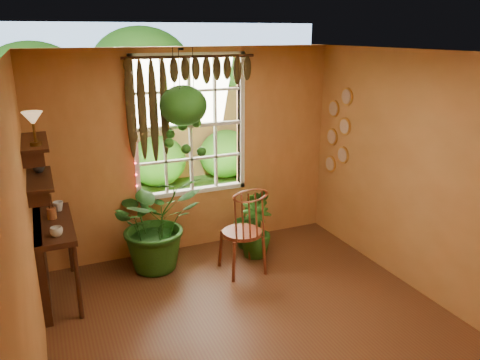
# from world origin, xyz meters

# --- Properties ---
(floor) EXTENTS (4.50, 4.50, 0.00)m
(floor) POSITION_xyz_m (0.00, 0.00, 0.00)
(floor) COLOR #522E17
(floor) RESTS_ON ground
(ceiling) EXTENTS (4.50, 4.50, 0.00)m
(ceiling) POSITION_xyz_m (0.00, 0.00, 2.70)
(ceiling) COLOR white
(ceiling) RESTS_ON wall_back
(wall_back) EXTENTS (4.00, 0.00, 4.00)m
(wall_back) POSITION_xyz_m (0.00, 2.25, 1.35)
(wall_back) COLOR #C28142
(wall_back) RESTS_ON floor
(wall_left) EXTENTS (0.00, 4.50, 4.50)m
(wall_left) POSITION_xyz_m (-2.00, 0.00, 1.35)
(wall_left) COLOR #C28142
(wall_left) RESTS_ON floor
(wall_right) EXTENTS (0.00, 4.50, 4.50)m
(wall_right) POSITION_xyz_m (2.00, 0.00, 1.35)
(wall_right) COLOR #C28142
(wall_right) RESTS_ON floor
(window) EXTENTS (1.52, 0.10, 1.86)m
(window) POSITION_xyz_m (0.00, 2.28, 1.70)
(window) COLOR white
(window) RESTS_ON wall_back
(valance_vine) EXTENTS (1.70, 0.12, 1.10)m
(valance_vine) POSITION_xyz_m (-0.08, 2.16, 2.28)
(valance_vine) COLOR #351A0E
(valance_vine) RESTS_ON window
(string_lights) EXTENTS (0.03, 0.03, 1.54)m
(string_lights) POSITION_xyz_m (-0.76, 2.19, 1.75)
(string_lights) COLOR #FF2633
(string_lights) RESTS_ON window
(wall_plates) EXTENTS (0.04, 0.32, 1.10)m
(wall_plates) POSITION_xyz_m (1.98, 1.79, 1.55)
(wall_plates) COLOR beige
(wall_plates) RESTS_ON wall_right
(counter_ledge) EXTENTS (0.40, 1.20, 0.90)m
(counter_ledge) POSITION_xyz_m (-1.91, 1.60, 0.55)
(counter_ledge) COLOR #351A0E
(counter_ledge) RESTS_ON floor
(shelf_lower) EXTENTS (0.25, 0.90, 0.04)m
(shelf_lower) POSITION_xyz_m (-1.88, 1.60, 1.40)
(shelf_lower) COLOR #351A0E
(shelf_lower) RESTS_ON wall_left
(shelf_upper) EXTENTS (0.25, 0.90, 0.04)m
(shelf_upper) POSITION_xyz_m (-1.88, 1.60, 1.80)
(shelf_upper) COLOR #351A0E
(shelf_upper) RESTS_ON wall_left
(backyard) EXTENTS (14.00, 10.00, 12.00)m
(backyard) POSITION_xyz_m (0.24, 6.87, 1.28)
(backyard) COLOR #235518
(backyard) RESTS_ON ground
(windsor_chair) EXTENTS (0.50, 0.53, 1.31)m
(windsor_chair) POSITION_xyz_m (0.32, 1.29, 0.38)
(windsor_chair) COLOR maroon
(windsor_chair) RESTS_ON floor
(potted_plant_left) EXTENTS (1.24, 1.11, 1.24)m
(potted_plant_left) POSITION_xyz_m (-0.62, 1.83, 0.62)
(potted_plant_left) COLOR #1A4512
(potted_plant_left) RESTS_ON floor
(potted_plant_mid) EXTENTS (0.59, 0.54, 0.87)m
(potted_plant_mid) POSITION_xyz_m (0.71, 1.89, 0.43)
(potted_plant_mid) COLOR #1A4512
(potted_plant_mid) RESTS_ON floor
(potted_plant_right) EXTENTS (0.47, 0.47, 0.76)m
(potted_plant_right) POSITION_xyz_m (0.65, 1.63, 0.38)
(potted_plant_right) COLOR #1A4512
(potted_plant_right) RESTS_ON floor
(hanging_basket) EXTENTS (0.58, 0.58, 1.34)m
(hanging_basket) POSITION_xyz_m (-0.16, 2.01, 1.93)
(hanging_basket) COLOR black
(hanging_basket) RESTS_ON ceiling
(cup_a) EXTENTS (0.13, 0.13, 0.10)m
(cup_a) POSITION_xyz_m (-1.78, 1.20, 0.95)
(cup_a) COLOR silver
(cup_a) RESTS_ON counter_ledge
(cup_b) EXTENTS (0.14, 0.14, 0.11)m
(cup_b) POSITION_xyz_m (-1.72, 1.95, 0.95)
(cup_b) COLOR beige
(cup_b) RESTS_ON counter_ledge
(brush_jar) EXTENTS (0.10, 0.10, 0.37)m
(brush_jar) POSITION_xyz_m (-1.80, 1.72, 1.04)
(brush_jar) COLOR #95512B
(brush_jar) RESTS_ON counter_ledge
(shelf_vase) EXTENTS (0.15, 0.15, 0.13)m
(shelf_vase) POSITION_xyz_m (-1.87, 1.82, 1.48)
(shelf_vase) COLOR #B2AD99
(shelf_vase) RESTS_ON shelf_lower
(tiffany_lamp) EXTENTS (0.20, 0.20, 0.33)m
(tiffany_lamp) POSITION_xyz_m (-1.86, 1.36, 2.06)
(tiffany_lamp) COLOR #533A17
(tiffany_lamp) RESTS_ON shelf_upper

